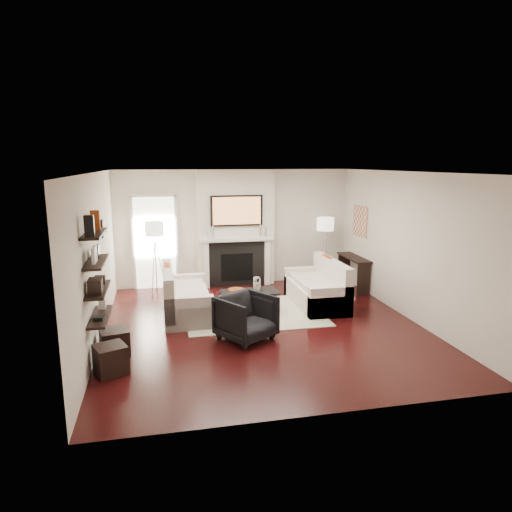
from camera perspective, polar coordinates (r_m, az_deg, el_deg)
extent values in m
plane|color=black|center=(8.24, 0.88, -8.69)|extent=(6.00, 6.00, 0.00)
plane|color=white|center=(7.72, 0.94, 10.44)|extent=(6.00, 6.00, 0.00)
plane|color=silver|center=(10.77, -2.67, 3.57)|extent=(5.50, 0.00, 5.50)
plane|color=silver|center=(5.08, 8.55, -5.84)|extent=(5.50, 0.00, 5.50)
plane|color=silver|center=(7.74, -19.34, -0.29)|extent=(0.00, 6.00, 6.00)
plane|color=silver|center=(8.89, 18.47, 1.25)|extent=(0.00, 6.00, 6.00)
cube|color=silver|center=(10.65, -2.56, 3.48)|extent=(1.80, 0.25, 2.70)
cube|color=black|center=(10.67, -2.40, -1.04)|extent=(1.30, 0.02, 1.04)
cube|color=black|center=(10.68, -2.39, -1.41)|extent=(0.75, 0.02, 0.65)
cube|color=white|center=(10.54, -6.23, -1.09)|extent=(0.12, 0.08, 1.10)
cube|color=white|center=(10.78, 1.41, -0.74)|extent=(0.12, 0.08, 1.10)
cube|color=white|center=(10.51, -2.38, 2.10)|extent=(1.70, 0.18, 0.07)
cube|color=black|center=(10.44, -2.43, 5.69)|extent=(1.20, 0.06, 0.70)
cube|color=#BF723F|center=(10.41, -2.40, 5.67)|extent=(1.10, 0.00, 0.62)
cylinder|color=silver|center=(10.41, -5.39, 3.00)|extent=(0.04, 0.04, 0.30)
cylinder|color=silver|center=(10.40, -6.09, 2.81)|extent=(0.04, 0.04, 0.24)
cylinder|color=silver|center=(10.59, 0.54, 3.20)|extent=(0.04, 0.04, 0.30)
cylinder|color=silver|center=(10.62, 1.23, 3.06)|extent=(0.04, 0.04, 0.24)
cube|color=white|center=(10.66, -12.49, 1.59)|extent=(0.90, 0.02, 2.10)
cube|color=white|center=(10.66, -15.07, 1.46)|extent=(0.06, 0.06, 2.16)
cube|color=white|center=(10.65, -9.91, 1.68)|extent=(0.06, 0.06, 2.16)
cube|color=white|center=(10.51, -12.75, 7.37)|extent=(1.02, 0.06, 0.06)
cube|color=#B9B597|center=(8.86, -0.35, -7.16)|extent=(2.60, 2.00, 0.01)
cube|color=beige|center=(8.82, -8.66, -5.99)|extent=(0.85, 1.80, 0.42)
cube|color=beige|center=(8.72, -10.92, -4.11)|extent=(0.18, 1.80, 0.80)
cube|color=beige|center=(8.02, -8.32, -7.11)|extent=(0.85, 0.18, 0.60)
cube|color=beige|center=(9.57, -8.98, -4.03)|extent=(0.85, 0.18, 0.60)
cube|color=beige|center=(8.75, -8.38, -4.35)|extent=(0.63, 1.44, 0.10)
cube|color=#943912|center=(8.96, -11.02, -2.34)|extent=(0.10, 0.42, 0.42)
cube|color=black|center=(8.38, -10.93, -3.39)|extent=(0.10, 0.40, 0.40)
cube|color=beige|center=(9.41, 7.49, -4.82)|extent=(0.85, 1.80, 0.42)
cube|color=beige|center=(9.44, 9.46, -2.84)|extent=(0.18, 1.80, 0.80)
cube|color=beige|center=(8.66, 9.29, -5.72)|extent=(0.85, 0.18, 0.60)
cube|color=beige|center=(10.13, 5.98, -3.07)|extent=(0.85, 0.18, 0.60)
cube|color=beige|center=(9.33, 7.24, -3.31)|extent=(0.63, 1.44, 0.10)
cube|color=#943912|center=(9.67, 8.86, -1.24)|extent=(0.10, 0.42, 0.42)
cube|color=black|center=(9.13, 10.19, -2.12)|extent=(0.10, 0.40, 0.40)
cube|color=black|center=(8.84, -0.84, -4.54)|extent=(1.10, 0.55, 0.04)
cylinder|color=silver|center=(8.61, -3.83, -6.46)|extent=(0.02, 0.02, 0.38)
cylinder|color=silver|center=(8.80, 2.66, -6.05)|extent=(0.02, 0.02, 0.38)
cylinder|color=silver|center=(9.03, -4.24, -5.61)|extent=(0.02, 0.02, 0.38)
cylinder|color=silver|center=(9.21, 1.96, -5.23)|extent=(0.02, 0.02, 0.38)
cylinder|color=white|center=(8.82, 0.12, -3.48)|extent=(0.14, 0.14, 0.25)
cylinder|color=white|center=(8.84, 0.12, -3.89)|extent=(0.11, 0.11, 0.17)
cylinder|color=#BA541F|center=(8.78, -2.44, -4.35)|extent=(0.33, 0.33, 0.06)
imported|color=black|center=(7.52, -1.23, -7.41)|extent=(1.07, 1.05, 0.82)
cylinder|color=silver|center=(10.28, -12.39, -1.34)|extent=(0.02, 0.02, 1.20)
cylinder|color=white|center=(10.13, -12.60, 3.35)|extent=(0.40, 0.40, 0.30)
cylinder|color=silver|center=(10.28, -11.78, -1.31)|extent=(0.25, 0.02, 1.23)
cylinder|color=silver|center=(10.37, -12.70, -1.24)|extent=(0.14, 0.22, 1.23)
cylinder|color=silver|center=(10.19, -12.70, -1.47)|extent=(0.14, 0.22, 1.23)
cylinder|color=silver|center=(10.91, 8.53, -0.45)|extent=(0.02, 0.02, 1.20)
cylinder|color=white|center=(10.77, 8.66, 3.98)|extent=(0.40, 0.40, 0.30)
cylinder|color=silver|center=(10.95, 9.07, -0.42)|extent=(0.25, 0.02, 1.23)
cylinder|color=silver|center=(10.98, 8.09, -0.36)|extent=(0.14, 0.22, 1.23)
cylinder|color=silver|center=(10.80, 8.43, -0.56)|extent=(0.14, 0.22, 1.23)
cube|color=black|center=(10.62, 12.14, -0.20)|extent=(0.35, 1.20, 0.04)
cube|color=black|center=(10.21, 13.31, -2.88)|extent=(0.30, 0.04, 0.71)
cube|color=black|center=(11.19, 10.92, -1.51)|extent=(0.30, 0.04, 0.71)
cube|color=tan|center=(10.64, 12.89, 4.28)|extent=(0.03, 0.70, 0.70)
cube|color=black|center=(6.93, -18.91, -7.19)|extent=(0.25, 1.00, 0.03)
cube|color=black|center=(6.82, -19.13, -4.00)|extent=(0.25, 1.00, 0.04)
cube|color=black|center=(6.72, -19.36, -0.72)|extent=(0.25, 1.00, 0.04)
cube|color=black|center=(6.65, -19.59, 2.65)|extent=(0.25, 1.00, 0.04)
cube|color=black|center=(6.27, -20.12, 3.55)|extent=(0.12, 0.10, 0.28)
cube|color=#943912|center=(6.86, -19.44, 4.24)|extent=(0.12, 0.10, 0.28)
cube|color=white|center=(6.59, -19.55, 0.16)|extent=(0.04, 0.30, 0.22)
cube|color=black|center=(6.94, -19.17, 0.57)|extent=(0.04, 0.22, 0.18)
cube|color=black|center=(6.56, -19.44, -3.56)|extent=(0.18, 0.25, 0.20)
cube|color=black|center=(7.05, -18.93, -2.83)|extent=(0.15, 0.12, 0.12)
cube|color=black|center=(6.78, -19.08, -7.25)|extent=(0.14, 0.20, 0.05)
cube|color=white|center=(7.20, -18.68, -5.57)|extent=(0.10, 0.10, 0.18)
cylinder|color=black|center=(8.56, -18.64, 3.23)|extent=(0.04, 0.34, 0.34)
cylinder|color=white|center=(8.56, -18.47, 3.24)|extent=(0.01, 0.29, 0.29)
cube|color=black|center=(7.30, -17.25, -10.29)|extent=(0.48, 0.48, 0.40)
cube|color=black|center=(6.75, -17.70, -12.19)|extent=(0.52, 0.52, 0.40)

